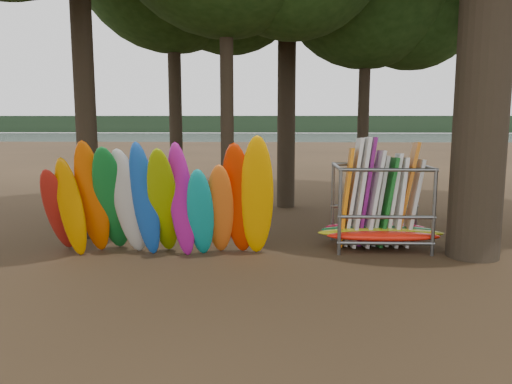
{
  "coord_description": "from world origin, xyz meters",
  "views": [
    {
      "loc": [
        0.01,
        -11.44,
        3.31
      ],
      "look_at": [
        -0.48,
        1.5,
        1.4
      ],
      "focal_mm": 35.0,
      "sensor_mm": 36.0,
      "label": 1
    }
  ],
  "objects": [
    {
      "name": "far_shore",
      "position": [
        0.0,
        110.0,
        2.0
      ],
      "size": [
        160.0,
        4.0,
        4.0
      ],
      "primitive_type": "cube",
      "color": "black",
      "rests_on": "ground"
    },
    {
      "name": "lake",
      "position": [
        0.0,
        60.0,
        0.0
      ],
      "size": [
        160.0,
        160.0,
        0.0
      ],
      "primitive_type": "plane",
      "color": "gray",
      "rests_on": "ground"
    },
    {
      "name": "kayak_row",
      "position": [
        -2.72,
        0.05,
        1.32
      ],
      "size": [
        5.63,
        2.33,
        3.09
      ],
      "color": "#AE1E16",
      "rests_on": "ground"
    },
    {
      "name": "storage_rack",
      "position": [
        2.72,
        1.28,
        1.01
      ],
      "size": [
        3.21,
        1.58,
        2.87
      ],
      "color": "slate",
      "rests_on": "ground"
    },
    {
      "name": "ground",
      "position": [
        0.0,
        0.0,
        0.0
      ],
      "size": [
        120.0,
        120.0,
        0.0
      ],
      "primitive_type": "plane",
      "color": "#47331E",
      "rests_on": "ground"
    }
  ]
}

